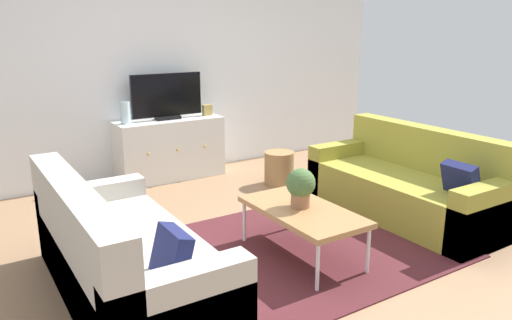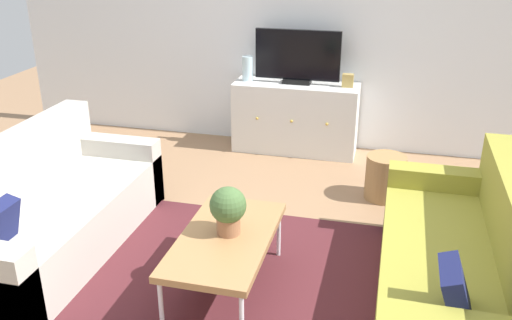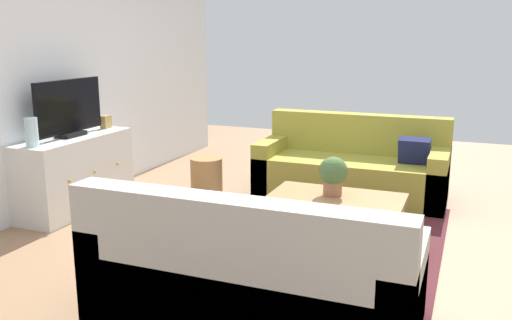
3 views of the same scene
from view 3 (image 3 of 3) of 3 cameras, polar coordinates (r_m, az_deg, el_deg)
ground_plane at (r=4.62m, az=4.92°, el=-8.17°), size 10.00×10.00×0.00m
wall_back at (r=5.61m, az=-20.88°, el=8.92°), size 6.40×0.12×2.70m
area_rug at (r=4.58m, az=6.74°, el=-8.33°), size 2.50×1.90×0.01m
couch_left_side at (r=3.23m, az=-0.79°, el=-12.39°), size 0.84×1.91×0.83m
couch_right_side at (r=5.85m, az=10.07°, el=-0.94°), size 0.84×1.91×0.83m
coffee_table at (r=4.42m, az=8.43°, el=-4.08°), size 0.56×1.05×0.41m
potted_plant at (r=4.38m, az=8.02°, el=-1.45°), size 0.23×0.23×0.31m
tv_console at (r=5.53m, az=-18.26°, el=-1.33°), size 1.26×0.47×0.72m
flat_screen_tv at (r=5.44m, az=-18.88°, el=5.09°), size 0.86×0.16×0.54m
glass_vase at (r=5.07m, az=-22.33°, el=2.70°), size 0.11×0.11×0.25m
mantel_clock at (r=5.84m, az=-15.35°, el=3.85°), size 0.11×0.07×0.13m
wicker_basket at (r=5.85m, az=-5.17°, el=-1.64°), size 0.34×0.34×0.39m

